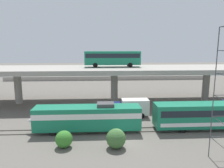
{
  "coord_description": "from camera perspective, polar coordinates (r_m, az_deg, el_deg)",
  "views": [
    {
      "loc": [
        -3.0,
        -25.13,
        12.12
      ],
      "look_at": [
        -0.42,
        21.22,
        3.79
      ],
      "focal_mm": 34.11,
      "sensor_mm": 36.0,
      "label": 1
    }
  ],
  "objects": [
    {
      "name": "service_truck_west",
      "position": [
        37.18,
        4.85,
        -6.24
      ],
      "size": [
        6.8,
        2.46,
        3.04
      ],
      "rotation": [
        0.0,
        0.0,
        3.14
      ],
      "color": "navy",
      "rests_on": "ground_plane"
    },
    {
      "name": "parked_car_6",
      "position": [
        84.03,
        4.36,
        3.4
      ],
      "size": [
        4.13,
        1.91,
        1.5
      ],
      "color": "#B7B7BC",
      "rests_on": "pier_parking_lot"
    },
    {
      "name": "pier_parking_lot",
      "position": [
        80.98,
        -1.03,
        2.1
      ],
      "size": [
        73.73,
        10.63,
        1.48
      ],
      "primitive_type": "cube",
      "color": "#9E998E",
      "rests_on": "ground_plane"
    },
    {
      "name": "parked_car_7",
      "position": [
        82.57,
        0.94,
        3.31
      ],
      "size": [
        4.68,
        1.86,
        1.5
      ],
      "color": "silver",
      "rests_on": "pier_parking_lot"
    },
    {
      "name": "transit_bus_on_overpass",
      "position": [
        46.45,
        0.16,
        7.13
      ],
      "size": [
        12.0,
        2.68,
        3.4
      ],
      "color": "#197A56",
      "rests_on": "highway_overpass"
    },
    {
      "name": "parked_car_1",
      "position": [
        80.03,
        -7.29,
        3.01
      ],
      "size": [
        4.38,
        1.92,
        1.5
      ],
      "rotation": [
        0.0,
        0.0,
        3.14
      ],
      "color": "#9E998C",
      "rests_on": "pier_parking_lot"
    },
    {
      "name": "train_locomotive",
      "position": [
        30.88,
        -7.94,
        -8.68
      ],
      "size": [
        16.01,
        3.04,
        4.18
      ],
      "rotation": [
        0.0,
        0.0,
        3.14
      ],
      "color": "#197A56",
      "rests_on": "ground_plane"
    },
    {
      "name": "parked_car_4",
      "position": [
        81.44,
        -2.39,
        3.21
      ],
      "size": [
        4.02,
        1.85,
        1.5
      ],
      "color": "#0C4C26",
      "rests_on": "pier_parking_lot"
    },
    {
      "name": "shrub_left",
      "position": [
        27.12,
        -12.77,
        -14.22
      ],
      "size": [
        2.06,
        2.06,
        2.06
      ],
      "primitive_type": "sphere",
      "color": "#357C2A",
      "rests_on": "ground_plane"
    },
    {
      "name": "shrub_right",
      "position": [
        26.28,
        1.08,
        -14.41
      ],
      "size": [
        2.37,
        2.37,
        2.37
      ],
      "primitive_type": "sphere",
      "color": "#3C6733",
      "rests_on": "ground_plane"
    },
    {
      "name": "ground_plane",
      "position": [
        28.06,
        3.39,
        -15.44
      ],
      "size": [
        260.0,
        260.0,
        0.0
      ],
      "primitive_type": "plane",
      "color": "#605B54"
    },
    {
      "name": "rail_strip_near",
      "position": [
        30.98,
        2.69,
        -12.74
      ],
      "size": [
        110.0,
        0.12,
        0.12
      ],
      "primitive_type": "cube",
      "color": "#59544C",
      "rests_on": "ground_plane"
    },
    {
      "name": "rail_strip_far",
      "position": [
        32.35,
        2.42,
        -11.72
      ],
      "size": [
        110.0,
        0.12,
        0.12
      ],
      "primitive_type": "cube",
      "color": "#59544C",
      "rests_on": "ground_plane"
    },
    {
      "name": "harbor_water",
      "position": [
        103.88,
        -1.51,
        3.47
      ],
      "size": [
        140.0,
        36.0,
        0.01
      ],
      "primitive_type": "cube",
      "color": "#2D5170",
      "rests_on": "ground_plane"
    },
    {
      "name": "parked_car_2",
      "position": [
        80.15,
        -13.42,
        2.83
      ],
      "size": [
        4.65,
        1.87,
        1.5
      ],
      "rotation": [
        0.0,
        0.0,
        3.14
      ],
      "color": "#B7B7BC",
      "rests_on": "pier_parking_lot"
    },
    {
      "name": "highway_overpass",
      "position": [
        45.53,
        0.61,
        3.57
      ],
      "size": [
        96.0,
        12.56,
        7.6
      ],
      "color": "#9E998E",
      "rests_on": "ground_plane"
    },
    {
      "name": "parked_car_0",
      "position": [
        83.22,
        12.28,
        3.13
      ],
      "size": [
        4.29,
        1.88,
        1.5
      ],
      "rotation": [
        0.0,
        0.0,
        3.14
      ],
      "color": "#515459",
      "rests_on": "pier_parking_lot"
    },
    {
      "name": "parked_car_3",
      "position": [
        80.58,
        4.28,
        3.11
      ],
      "size": [
        4.0,
        1.94,
        1.5
      ],
      "color": "#B7B7BC",
      "rests_on": "pier_parking_lot"
    },
    {
      "name": "parked_car_5",
      "position": [
        85.23,
        18.64,
        2.99
      ],
      "size": [
        4.53,
        1.84,
        1.5
      ],
      "color": "maroon",
      "rests_on": "pier_parking_lot"
    }
  ]
}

